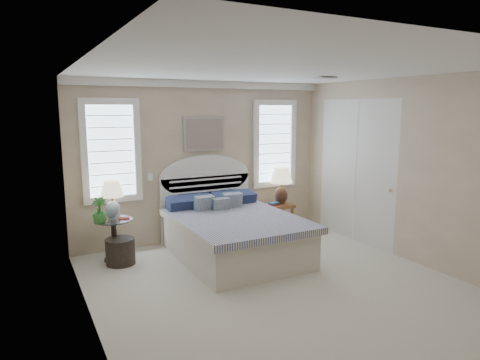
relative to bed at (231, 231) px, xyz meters
name	(u,v)px	position (x,y,z in m)	size (l,w,h in m)	color
floor	(283,289)	(0.00, -1.46, -0.39)	(4.50, 5.00, 0.01)	#B6B09C
ceiling	(287,68)	(0.00, -1.46, 2.31)	(4.50, 5.00, 0.01)	white
wall_back	(204,161)	(0.00, 1.04, 0.96)	(4.50, 0.02, 2.70)	tan
wall_left	(90,203)	(-2.25, -1.46, 0.96)	(0.02, 5.00, 2.70)	tan
wall_right	(415,171)	(2.25, -1.46, 0.96)	(0.02, 5.00, 2.70)	tan
crown_molding	(204,84)	(0.00, 1.00, 2.25)	(4.50, 0.08, 0.12)	white
hvac_vent	(325,78)	(1.20, -0.66, 2.29)	(0.30, 0.20, 0.02)	#B2B2B2
switch_plate	(150,177)	(-0.95, 1.03, 0.76)	(0.08, 0.01, 0.12)	white
window_left	(111,151)	(-1.55, 1.02, 1.21)	(0.90, 0.06, 1.60)	#C9E3FF
window_right	(274,144)	(1.40, 1.02, 1.21)	(0.90, 0.06, 1.60)	#C9E3FF
painting	(205,134)	(0.00, 1.00, 1.43)	(0.74, 0.04, 0.58)	silver
closet_door	(356,171)	(2.23, -0.26, 0.81)	(0.02, 1.80, 2.40)	silver
bed	(231,231)	(0.00, 0.00, 0.00)	(1.72, 2.28, 1.47)	silver
side_table_left	(114,235)	(-1.65, 0.59, 0.00)	(0.56, 0.56, 0.63)	black
nightstand_right	(278,212)	(1.30, 0.69, 0.00)	(0.50, 0.40, 0.53)	brown
floor_pot	(120,251)	(-1.61, 0.39, -0.19)	(0.42, 0.42, 0.38)	black
lamp_left	(112,195)	(-1.63, 0.71, 0.59)	(0.41, 0.41, 0.56)	white
lamp_right	(281,182)	(1.37, 0.72, 0.55)	(0.54, 0.54, 0.66)	black
potted_plant	(99,211)	(-1.87, 0.44, 0.43)	(0.21, 0.21, 0.38)	#327C31
books_left	(124,218)	(-1.51, 0.53, 0.26)	(0.18, 0.14, 0.02)	maroon
books_right	(274,204)	(1.18, 0.65, 0.17)	(0.21, 0.16, 0.05)	maroon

